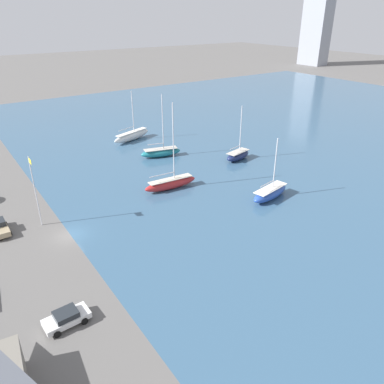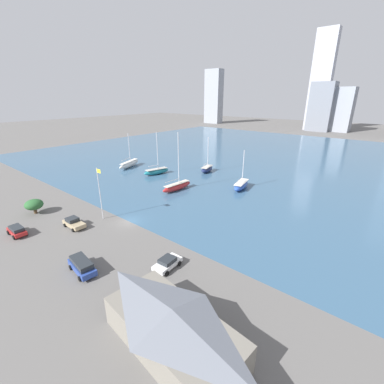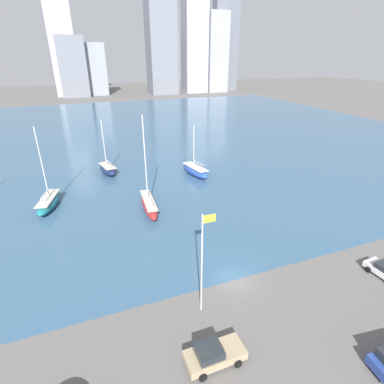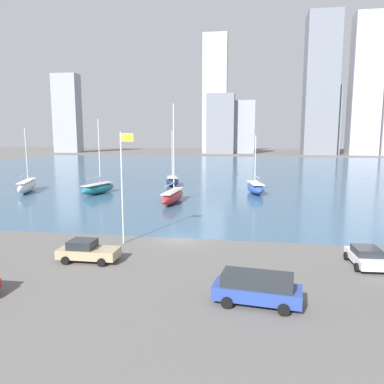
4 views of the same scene
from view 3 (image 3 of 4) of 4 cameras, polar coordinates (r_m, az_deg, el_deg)
name	(u,v)px [view 3 (image 3 of 4)]	position (r m, az deg, el deg)	size (l,w,h in m)	color
ground_plane	(235,280)	(33.54, 8.13, -16.27)	(500.00, 500.00, 0.00)	#605E5B
harbor_water	(124,134)	(95.22, -12.74, 10.81)	(180.00, 140.00, 0.00)	#385B7A
flag_pole	(202,261)	(26.60, 2.01, -13.03)	(1.24, 0.14, 10.21)	silver
distant_city_skyline	(143,45)	(194.31, -9.28, 25.87)	(195.25, 23.37, 68.59)	#8E939E
sailboat_red	(149,204)	(46.26, -8.22, -2.35)	(2.44, 9.49, 14.42)	#B72828
sailboat_navy	(108,169)	(62.51, -15.75, 4.22)	(3.75, 6.74, 10.79)	#19234C
sailboat_blue	(195,171)	(59.32, 0.64, 4.09)	(3.86, 8.41, 9.86)	#284CA8
sailboat_teal	(49,202)	(51.70, -25.64, -1.75)	(4.30, 8.60, 12.65)	#1E757F
parked_pickup_tan	(213,354)	(26.31, 4.10, -28.45)	(4.74, 2.41, 1.69)	tan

